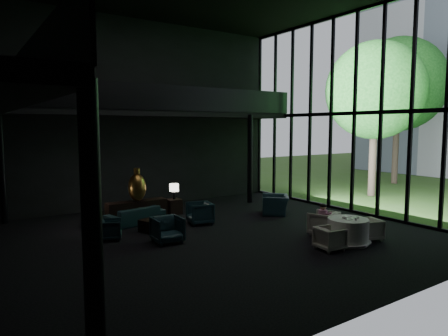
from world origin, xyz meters
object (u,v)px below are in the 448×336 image
lounge_armchair_west (110,230)px  child (323,213)px  console (137,210)px  window_armchair (275,200)px  dining_chair_east (368,229)px  bronze_urn (137,187)px  dining_table (348,233)px  sofa (135,213)px  table_lamp_right (174,188)px  side_table_left (94,218)px  coffee_table (157,225)px  side_table_right (174,206)px  table_lamp_left (93,197)px  dining_chair_west (330,238)px  lounge_armchair_south (167,227)px  lounge_armchair_east (200,211)px  dining_chair_north (324,221)px

lounge_armchair_west → child: bearing=-99.2°
console → child: 6.78m
window_armchair → dining_chair_east: 4.37m
bronze_urn → dining_table: 7.57m
sofa → dining_chair_east: sofa is taller
table_lamp_right → dining_table: bearing=-69.2°
side_table_left → coffee_table: side_table_left is taller
console → bronze_urn: bearing=-90.0°
dining_table → console: bearing=122.4°
bronze_urn → dining_chair_east: bronze_urn is taller
bronze_urn → dining_table: size_ratio=0.91×
bronze_urn → side_table_right: 1.87m
sofa → child: child is taller
console → sofa: 0.68m
side_table_right → table_lamp_right: (0.00, -0.06, 0.74)m
table_lamp_left → lounge_armchair_west: bearing=-92.1°
lounge_armchair_west → window_armchair: (6.63, -0.06, 0.24)m
dining_table → coffee_table: bearing=133.0°
dining_chair_west → dining_chair_east: bearing=-82.3°
dining_table → side_table_right: bearing=110.6°
bronze_urn → dining_chair_west: bronze_urn is taller
side_table_left → lounge_armchair_south: size_ratio=0.59×
bronze_urn → window_armchair: bearing=-22.4°
bronze_urn → coffee_table: 2.16m
sofa → dining_chair_west: (3.45, -5.91, -0.09)m
window_armchair → table_lamp_left: bearing=-69.1°
dining_chair_east → dining_table: bearing=-78.9°
table_lamp_right → sofa: (-1.90, -0.71, -0.62)m
sofa → window_armchair: size_ratio=1.72×
side_table_left → lounge_armchair_east: size_ratio=0.59×
sofa → lounge_armchair_east: (1.93, -1.24, 0.05)m
lounge_armchair_south → dining_chair_north: bearing=-20.7°
dining_table → dining_chair_east: size_ratio=2.02×
dining_chair_north → child: child is taller
side_table_right → sofa: bearing=-158.1°
dining_chair_east → coffee_table: bearing=-114.9°
coffee_table → lounge_armchair_south: bearing=-102.0°
bronze_urn → sofa: size_ratio=0.57×
side_table_left → lounge_armchair_south: 3.49m
window_armchair → coffee_table: size_ratio=1.38×
bronze_urn → lounge_armchair_east: size_ratio=1.30×
dining_chair_north → dining_chair_west: (-1.04, -1.18, -0.12)m
bronze_urn → dining_chair_north: (4.18, -5.26, -0.79)m
table_lamp_right → dining_chair_west: size_ratio=0.93×
table_lamp_left → coffee_table: 2.64m
table_lamp_right → sofa: table_lamp_right is taller
table_lamp_left → dining_chair_north: 7.91m
child → sofa: bearing=-48.2°
side_table_left → window_armchair: size_ratio=0.45×
child → bronze_urn: bearing=-53.2°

